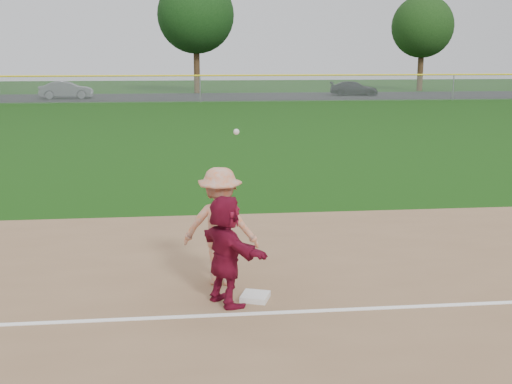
{
  "coord_description": "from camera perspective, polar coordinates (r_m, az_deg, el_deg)",
  "views": [
    {
      "loc": [
        -1.2,
        -9.32,
        3.66
      ],
      "look_at": [
        0.0,
        1.5,
        1.3
      ],
      "focal_mm": 45.0,
      "sensor_mm": 36.0,
      "label": 1
    }
  ],
  "objects": [
    {
      "name": "foul_line",
      "position": [
        9.34,
        1.58,
        -10.68
      ],
      "size": [
        60.0,
        0.1,
        0.01
      ],
      "primitive_type": "cube",
      "color": "white",
      "rests_on": "infield_dirt"
    },
    {
      "name": "tree_2",
      "position": [
        60.93,
        -5.38,
        15.4
      ],
      "size": [
        7.0,
        7.0,
        10.58
      ],
      "color": "#3A2715",
      "rests_on": "ground"
    },
    {
      "name": "parking_asphalt",
      "position": [
        55.45,
        -5.12,
        8.42
      ],
      "size": [
        120.0,
        10.0,
        0.01
      ],
      "primitive_type": "cube",
      "color": "black",
      "rests_on": "ground"
    },
    {
      "name": "first_base",
      "position": [
        9.8,
        -0.07,
        -9.29
      ],
      "size": [
        0.5,
        0.5,
        0.09
      ],
      "primitive_type": "cube",
      "rotation": [
        0.0,
        0.0,
        -0.34
      ],
      "color": "white",
      "rests_on": "infield_dirt"
    },
    {
      "name": "ground",
      "position": [
        10.09,
        0.95,
        -9.05
      ],
      "size": [
        160.0,
        160.0,
        0.0
      ],
      "primitive_type": "plane",
      "color": "#133D0B",
      "rests_on": "ground"
    },
    {
      "name": "car_mid",
      "position": [
        55.22,
        -16.51,
        8.7
      ],
      "size": [
        4.41,
        1.89,
        1.41
      ],
      "primitive_type": "imported",
      "rotation": [
        0.0,
        0.0,
        1.67
      ],
      "color": "#505257",
      "rests_on": "parking_asphalt"
    },
    {
      "name": "outfield_fence",
      "position": [
        49.36,
        -5.0,
        10.23
      ],
      "size": [
        110.0,
        0.12,
        110.0
      ],
      "color": "#999EA0",
      "rests_on": "ground"
    },
    {
      "name": "base_runner",
      "position": [
        9.4,
        -2.7,
        -5.2
      ],
      "size": [
        1.16,
        1.58,
        1.65
      ],
      "primitive_type": "imported",
      "rotation": [
        0.0,
        0.0,
        2.07
      ],
      "color": "maroon",
      "rests_on": "infield_dirt"
    },
    {
      "name": "tree_3",
      "position": [
        66.36,
        14.59,
        14.03
      ],
      "size": [
        6.0,
        6.0,
        9.19
      ],
      "color": "#372514",
      "rests_on": "ground"
    },
    {
      "name": "car_right",
      "position": [
        57.58,
        8.69,
        9.09
      ],
      "size": [
        4.45,
        2.43,
        1.22
      ],
      "primitive_type": "imported",
      "rotation": [
        0.0,
        0.0,
        1.39
      ],
      "color": "black",
      "rests_on": "parking_asphalt"
    },
    {
      "name": "first_base_play",
      "position": [
        10.23,
        -3.18,
        -3.04
      ],
      "size": [
        1.36,
        0.98,
        2.54
      ],
      "color": "#ADADB0",
      "rests_on": "infield_dirt"
    }
  ]
}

